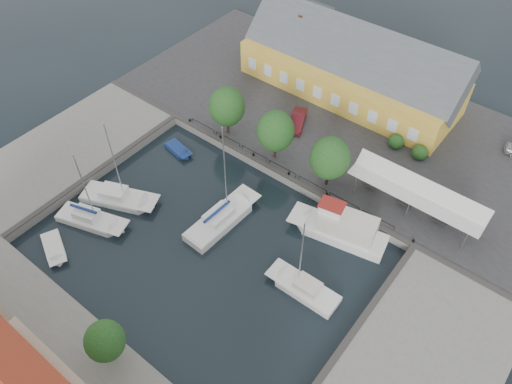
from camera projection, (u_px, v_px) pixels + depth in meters
ground at (220, 236)px, 50.74m from camera, size 140.00×140.00×0.00m
north_quay at (340, 119)px, 62.63m from camera, size 56.00×26.00×1.00m
west_quay at (67, 152)px, 58.54m from camera, size 12.00×24.00×1.00m
east_quay at (409, 382)px, 40.07m from camera, size 12.00×24.00×1.00m
quay_edge_fittings at (249, 202)px, 52.48m from camera, size 56.00×24.72×0.40m
warehouse at (348, 66)px, 63.70m from camera, size 28.56×14.00×9.55m
tent_canopy at (418, 192)px, 49.89m from camera, size 14.00×4.00×2.83m
quay_trees at (276, 131)px, 54.39m from camera, size 18.20×4.20×6.30m
car_red at (298, 120)px, 60.53m from camera, size 3.37×4.89×1.53m
center_sailboat at (222, 220)px, 51.72m from camera, size 3.12×9.46×12.76m
trawler at (341, 230)px, 49.98m from camera, size 10.52×4.93×5.00m
east_boat_b at (304, 289)px, 46.17m from camera, size 7.29×2.50×10.02m
west_boat_c at (118, 198)px, 53.88m from camera, size 8.79×5.75×11.46m
west_boat_d at (91, 220)px, 51.77m from camera, size 8.02×4.56×10.51m
launch_sw at (55, 249)px, 49.50m from camera, size 4.83×3.42×0.98m
launch_nw at (178, 150)px, 59.34m from camera, size 4.05×2.19×0.88m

